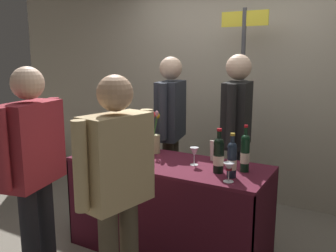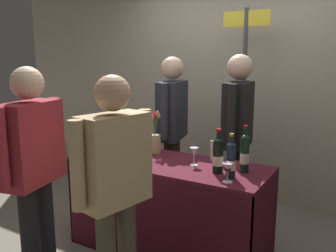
{
  "view_description": "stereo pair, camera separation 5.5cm",
  "coord_description": "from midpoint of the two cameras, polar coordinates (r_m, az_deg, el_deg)",
  "views": [
    {
      "loc": [
        1.39,
        -2.44,
        1.64
      ],
      "look_at": [
        0.0,
        0.0,
        1.1
      ],
      "focal_mm": 37.93,
      "sensor_mm": 36.0,
      "label": 1
    },
    {
      "loc": [
        1.44,
        -2.42,
        1.64
      ],
      "look_at": [
        0.0,
        0.0,
        1.1
      ],
      "focal_mm": 37.93,
      "sensor_mm": 36.0,
      "label": 2
    }
  ],
  "objects": [
    {
      "name": "ground_plane",
      "position": [
        3.25,
        -0.51,
        -19.34
      ],
      "size": [
        12.0,
        12.0,
        0.0
      ],
      "primitive_type": "plane",
      "color": "gray"
    },
    {
      "name": "back_partition",
      "position": [
        4.23,
        10.06,
        5.85
      ],
      "size": [
        6.73,
        0.12,
        2.56
      ],
      "primitive_type": "cube",
      "color": "#B2A893",
      "rests_on": "ground_plane"
    },
    {
      "name": "tasting_table",
      "position": [
        3.02,
        -0.53,
        -10.46
      ],
      "size": [
        1.65,
        0.64,
        0.8
      ],
      "color": "#4C1423",
      "rests_on": "ground_plane"
    },
    {
      "name": "featured_wine_bottle",
      "position": [
        3.04,
        -4.62,
        -2.47
      ],
      "size": [
        0.08,
        0.08,
        0.33
      ],
      "color": "black",
      "rests_on": "tasting_table"
    },
    {
      "name": "display_bottle_0",
      "position": [
        2.71,
        11.71,
        -4.18
      ],
      "size": [
        0.07,
        0.07,
        0.36
      ],
      "color": "black",
      "rests_on": "tasting_table"
    },
    {
      "name": "display_bottle_1",
      "position": [
        3.12,
        -10.52,
        -2.43
      ],
      "size": [
        0.07,
        0.07,
        0.31
      ],
      "color": "black",
      "rests_on": "tasting_table"
    },
    {
      "name": "display_bottle_2",
      "position": [
        2.56,
        9.63,
        -5.23
      ],
      "size": [
        0.07,
        0.07,
        0.32
      ],
      "color": "#192333",
      "rests_on": "tasting_table"
    },
    {
      "name": "display_bottle_3",
      "position": [
        3.03,
        -7.04,
        -2.63
      ],
      "size": [
        0.07,
        0.07,
        0.33
      ],
      "color": "black",
      "rests_on": "tasting_table"
    },
    {
      "name": "display_bottle_4",
      "position": [
        2.65,
        7.57,
        -4.55
      ],
      "size": [
        0.08,
        0.08,
        0.33
      ],
      "color": "black",
      "rests_on": "tasting_table"
    },
    {
      "name": "display_bottle_5",
      "position": [
        3.23,
        -4.97,
        -1.74
      ],
      "size": [
        0.08,
        0.08,
        0.32
      ],
      "color": "#38230F",
      "rests_on": "tasting_table"
    },
    {
      "name": "wine_glass_near_vendor",
      "position": [
        2.83,
        3.69,
        -4.26
      ],
      "size": [
        0.07,
        0.07,
        0.14
      ],
      "color": "silver",
      "rests_on": "tasting_table"
    },
    {
      "name": "wine_glass_mid",
      "position": [
        2.48,
        9.13,
        -6.64
      ],
      "size": [
        0.08,
        0.08,
        0.14
      ],
      "color": "silver",
      "rests_on": "tasting_table"
    },
    {
      "name": "wine_glass_near_taster",
      "position": [
        3.16,
        -7.24,
        -2.59
      ],
      "size": [
        0.07,
        0.07,
        0.15
      ],
      "color": "silver",
      "rests_on": "tasting_table"
    },
    {
      "name": "flower_vase",
      "position": [
        3.17,
        -2.56,
        -2.16
      ],
      "size": [
        0.09,
        0.09,
        0.38
      ],
      "color": "tan",
      "rests_on": "tasting_table"
    },
    {
      "name": "brochure_stand",
      "position": [
        2.92,
        7.25,
        -4.12
      ],
      "size": [
        0.13,
        0.06,
        0.18
      ],
      "primitive_type": "cube",
      "rotation": [
        0.08,
        0.0,
        6.0
      ],
      "color": "silver",
      "rests_on": "tasting_table"
    },
    {
      "name": "vendor_presenter",
      "position": [
        3.32,
        10.49,
        -0.24
      ],
      "size": [
        0.27,
        0.59,
        1.67
      ],
      "rotation": [
        0.0,
        0.0,
        -1.44
      ],
      "color": "black",
      "rests_on": "ground_plane"
    },
    {
      "name": "vendor_assistant",
      "position": [
        3.62,
        0.02,
        0.72
      ],
      "size": [
        0.31,
        0.62,
        1.65
      ],
      "rotation": [
        0.0,
        0.0,
        -1.34
      ],
      "color": "#4C4233",
      "rests_on": "ground_plane"
    },
    {
      "name": "taster_foreground_right",
      "position": [
        2.59,
        -21.41,
        -5.19
      ],
      "size": [
        0.31,
        0.62,
        1.59
      ],
      "rotation": [
        0.0,
        0.0,
        1.8
      ],
      "color": "black",
      "rests_on": "ground_plane"
    },
    {
      "name": "taster_foreground_left",
      "position": [
        2.16,
        -8.86,
        -8.55
      ],
      "size": [
        0.29,
        0.59,
        1.55
      ],
      "rotation": [
        0.0,
        0.0,
        1.39
      ],
      "color": "#4C4233",
      "rests_on": "ground_plane"
    },
    {
      "name": "booth_signpost",
      "position": [
        3.77,
        11.34,
        5.13
      ],
      "size": [
        0.48,
        0.04,
        2.13
      ],
      "color": "#47474C",
      "rests_on": "ground_plane"
    }
  ]
}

